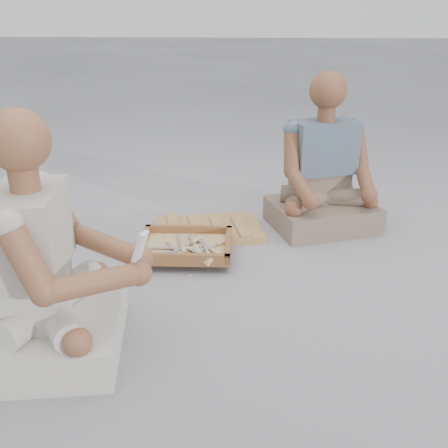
# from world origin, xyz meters

# --- Properties ---
(ground) EXTENTS (60.00, 60.00, 0.00)m
(ground) POSITION_xyz_m (0.00, 0.00, 0.00)
(ground) COLOR #9A9A9F
(ground) RESTS_ON ground
(carved_panel) EXTENTS (0.64, 0.51, 0.04)m
(carved_panel) POSITION_xyz_m (-0.14, 0.74, 0.02)
(carved_panel) COLOR #A0733E
(carved_panel) RESTS_ON ground
(tool_tray) EXTENTS (0.46, 0.38, 0.06)m
(tool_tray) POSITION_xyz_m (-0.21, 0.44, 0.06)
(tool_tray) COLOR brown
(tool_tray) RESTS_ON carved_panel
(chisel_0) EXTENTS (0.22, 0.02, 0.02)m
(chisel_0) POSITION_xyz_m (-0.20, 0.39, 0.07)
(chisel_0) COLOR silver
(chisel_0) RESTS_ON tool_tray
(chisel_1) EXTENTS (0.18, 0.16, 0.02)m
(chisel_1) POSITION_xyz_m (-0.12, 0.29, 0.06)
(chisel_1) COLOR silver
(chisel_1) RESTS_ON tool_tray
(chisel_2) EXTENTS (0.15, 0.19, 0.02)m
(chisel_2) POSITION_xyz_m (-0.06, 0.36, 0.07)
(chisel_2) COLOR silver
(chisel_2) RESTS_ON tool_tray
(chisel_3) EXTENTS (0.16, 0.17, 0.02)m
(chisel_3) POSITION_xyz_m (-0.05, 0.46, 0.06)
(chisel_3) COLOR silver
(chisel_3) RESTS_ON tool_tray
(chisel_4) EXTENTS (0.20, 0.12, 0.02)m
(chisel_4) POSITION_xyz_m (-0.16, 0.42, 0.06)
(chisel_4) COLOR silver
(chisel_4) RESTS_ON tool_tray
(chisel_5) EXTENTS (0.13, 0.20, 0.02)m
(chisel_5) POSITION_xyz_m (-0.17, 0.47, 0.07)
(chisel_5) COLOR silver
(chisel_5) RESTS_ON tool_tray
(chisel_6) EXTENTS (0.17, 0.16, 0.02)m
(chisel_6) POSITION_xyz_m (-0.12, 0.33, 0.07)
(chisel_6) COLOR silver
(chisel_6) RESTS_ON tool_tray
(chisel_7) EXTENTS (0.08, 0.22, 0.02)m
(chisel_7) POSITION_xyz_m (-0.08, 0.32, 0.07)
(chisel_7) COLOR silver
(chisel_7) RESTS_ON tool_tray
(chisel_8) EXTENTS (0.16, 0.18, 0.02)m
(chisel_8) POSITION_xyz_m (-0.10, 0.30, 0.07)
(chisel_8) COLOR silver
(chisel_8) RESTS_ON tool_tray
(chisel_9) EXTENTS (0.14, 0.19, 0.02)m
(chisel_9) POSITION_xyz_m (-0.21, 0.33, 0.07)
(chisel_9) COLOR silver
(chisel_9) RESTS_ON tool_tray
(chisel_10) EXTENTS (0.09, 0.21, 0.02)m
(chisel_10) POSITION_xyz_m (-0.21, 0.38, 0.08)
(chisel_10) COLOR silver
(chisel_10) RESTS_ON tool_tray
(chisel_11) EXTENTS (0.09, 0.21, 0.02)m
(chisel_11) POSITION_xyz_m (-0.15, 0.39, 0.07)
(chisel_11) COLOR silver
(chisel_11) RESTS_ON tool_tray
(wood_chip_0) EXTENTS (0.02, 0.02, 0.00)m
(wood_chip_0) POSITION_xyz_m (-0.44, 0.40, 0.00)
(wood_chip_0) COLOR tan
(wood_chip_0) RESTS_ON ground
(wood_chip_1) EXTENTS (0.02, 0.02, 0.00)m
(wood_chip_1) POSITION_xyz_m (-0.49, 0.46, 0.00)
(wood_chip_1) COLOR tan
(wood_chip_1) RESTS_ON ground
(wood_chip_2) EXTENTS (0.02, 0.02, 0.00)m
(wood_chip_2) POSITION_xyz_m (-0.45, 0.31, 0.00)
(wood_chip_2) COLOR tan
(wood_chip_2) RESTS_ON ground
(wood_chip_3) EXTENTS (0.02, 0.02, 0.00)m
(wood_chip_3) POSITION_xyz_m (-0.03, 0.62, 0.00)
(wood_chip_3) COLOR tan
(wood_chip_3) RESTS_ON ground
(wood_chip_4) EXTENTS (0.02, 0.02, 0.00)m
(wood_chip_4) POSITION_xyz_m (-0.40, 0.38, 0.00)
(wood_chip_4) COLOR tan
(wood_chip_4) RESTS_ON ground
(wood_chip_5) EXTENTS (0.02, 0.02, 0.00)m
(wood_chip_5) POSITION_xyz_m (-0.40, 0.71, 0.00)
(wood_chip_5) COLOR tan
(wood_chip_5) RESTS_ON ground
(wood_chip_6) EXTENTS (0.02, 0.02, 0.00)m
(wood_chip_6) POSITION_xyz_m (-0.16, 0.25, 0.00)
(wood_chip_6) COLOR tan
(wood_chip_6) RESTS_ON ground
(wood_chip_7) EXTENTS (0.02, 0.02, 0.00)m
(wood_chip_7) POSITION_xyz_m (-0.08, 0.46, 0.00)
(wood_chip_7) COLOR tan
(wood_chip_7) RESTS_ON ground
(wood_chip_8) EXTENTS (0.02, 0.02, 0.00)m
(wood_chip_8) POSITION_xyz_m (-0.49, 0.18, 0.00)
(wood_chip_8) COLOR tan
(wood_chip_8) RESTS_ON ground
(wood_chip_9) EXTENTS (0.02, 0.02, 0.00)m
(wood_chip_9) POSITION_xyz_m (-0.31, 0.37, 0.00)
(wood_chip_9) COLOR tan
(wood_chip_9) RESTS_ON ground
(wood_chip_10) EXTENTS (0.02, 0.02, 0.00)m
(wood_chip_10) POSITION_xyz_m (-0.21, 0.43, 0.00)
(wood_chip_10) COLOR tan
(wood_chip_10) RESTS_ON ground
(wood_chip_11) EXTENTS (0.02, 0.02, 0.00)m
(wood_chip_11) POSITION_xyz_m (-0.21, 0.70, 0.00)
(wood_chip_11) COLOR tan
(wood_chip_11) RESTS_ON ground
(wood_chip_12) EXTENTS (0.02, 0.02, 0.00)m
(wood_chip_12) POSITION_xyz_m (-0.47, 0.50, 0.00)
(wood_chip_12) COLOR tan
(wood_chip_12) RESTS_ON ground
(wood_chip_13) EXTENTS (0.02, 0.02, 0.00)m
(wood_chip_13) POSITION_xyz_m (-0.33, 0.41, 0.00)
(wood_chip_13) COLOR tan
(wood_chip_13) RESTS_ON ground
(wood_chip_14) EXTENTS (0.02, 0.02, 0.00)m
(wood_chip_14) POSITION_xyz_m (0.07, 0.59, 0.00)
(wood_chip_14) COLOR tan
(wood_chip_14) RESTS_ON ground
(craftsman) EXTENTS (0.60, 0.60, 0.83)m
(craftsman) POSITION_xyz_m (-0.54, -0.30, 0.28)
(craftsman) COLOR beige
(craftsman) RESTS_ON ground
(companion) EXTENTS (0.65, 0.59, 0.83)m
(companion) POSITION_xyz_m (0.47, 0.90, 0.28)
(companion) COLOR #7D6B5A
(companion) RESTS_ON ground
(mobile_phone) EXTENTS (0.06, 0.05, 0.10)m
(mobile_phone) POSITION_xyz_m (-0.22, -0.30, 0.40)
(mobile_phone) COLOR silver
(mobile_phone) RESTS_ON craftsman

